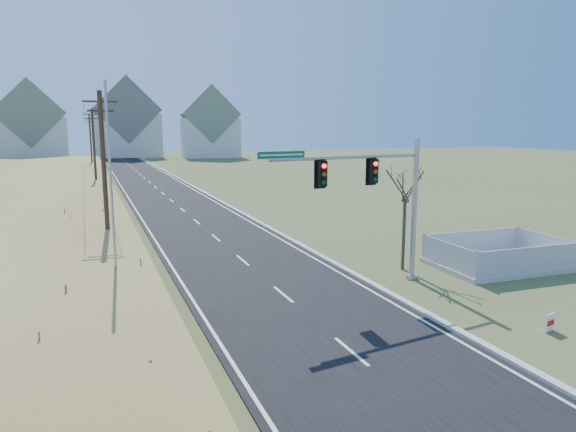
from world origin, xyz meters
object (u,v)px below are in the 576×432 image
object	(u,v)px
traffic_signal_mast	(383,195)
fence_enclosure	(498,261)
open_sign	(550,323)
bare_tree	(406,183)
flagpole	(113,213)

from	to	relation	value
traffic_signal_mast	fence_enclosure	world-z (taller)	traffic_signal_mast
fence_enclosure	open_sign	xyz separation A→B (m)	(-4.60, -7.30, 0.05)
fence_enclosure	traffic_signal_mast	bearing A→B (deg)	-174.57
fence_enclosure	open_sign	distance (m)	8.63
fence_enclosure	bare_tree	world-z (taller)	bare_tree
bare_tree	open_sign	bearing A→B (deg)	-88.33
fence_enclosure	bare_tree	bearing A→B (deg)	167.15
open_sign	bare_tree	world-z (taller)	bare_tree
fence_enclosure	open_sign	bearing A→B (deg)	-120.04
traffic_signal_mast	open_sign	size ratio (longest dim) A/B	12.96
open_sign	flagpole	world-z (taller)	flagpole
open_sign	bare_tree	bearing A→B (deg)	79.17
open_sign	bare_tree	xyz separation A→B (m)	(-0.25, 8.60, 4.02)
open_sign	flagpole	xyz separation A→B (m)	(-13.77, 9.61, 3.21)
flagpole	bare_tree	size ratio (longest dim) A/B	1.64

